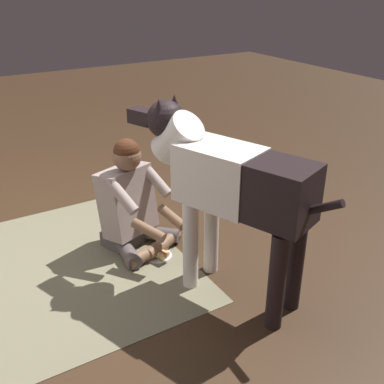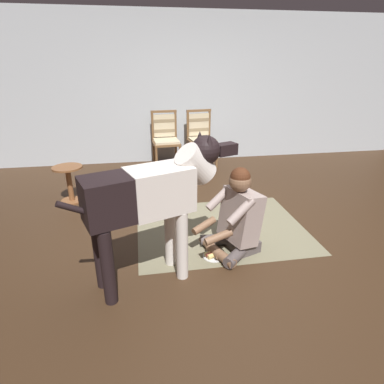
{
  "view_description": "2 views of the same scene",
  "coord_description": "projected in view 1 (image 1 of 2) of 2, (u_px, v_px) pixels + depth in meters",
  "views": [
    {
      "loc": [
        -2.98,
        0.76,
        1.94
      ],
      "look_at": [
        -0.67,
        -0.63,
        0.64
      ],
      "focal_mm": 42.67,
      "sensor_mm": 36.0,
      "label": 1
    },
    {
      "loc": [
        -1.01,
        -3.09,
        1.78
      ],
      "look_at": [
        -0.58,
        -0.55,
        0.72
      ],
      "focal_mm": 29.69,
      "sensor_mm": 36.0,
      "label": 2
    }
  ],
  "objects": [
    {
      "name": "large_dog",
      "position": [
        228.0,
        182.0,
        2.77
      ],
      "size": [
        1.45,
        0.66,
        1.24
      ],
      "color": "silver",
      "rests_on": "ground"
    },
    {
      "name": "area_rug",
      "position": [
        78.0,
        264.0,
        3.36
      ],
      "size": [
        1.89,
        1.47,
        0.01
      ],
      "primitive_type": "cube",
      "color": "#746F54",
      "rests_on": "ground"
    },
    {
      "name": "person_sitting_on_floor",
      "position": [
        132.0,
        204.0,
        3.44
      ],
      "size": [
        0.7,
        0.61,
        0.88
      ],
      "color": "#514747",
      "rests_on": "ground"
    },
    {
      "name": "ground_plane",
      "position": [
        76.0,
        254.0,
        3.49
      ],
      "size": [
        14.62,
        14.62,
        0.0
      ],
      "primitive_type": "plane",
      "color": "#382516"
    },
    {
      "name": "hot_dog_on_plate",
      "position": [
        158.0,
        254.0,
        3.44
      ],
      "size": [
        0.21,
        0.21,
        0.06
      ],
      "color": "silver",
      "rests_on": "ground"
    }
  ]
}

